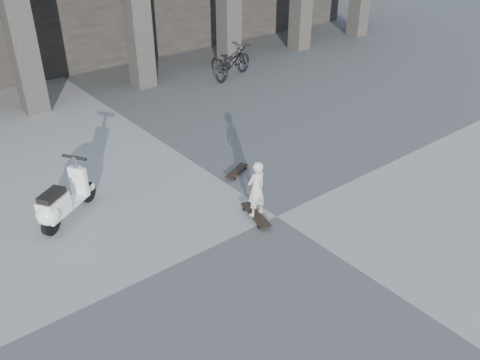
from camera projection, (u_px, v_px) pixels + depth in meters
ground at (277, 216)px, 10.10m from camera, size 90.00×90.00×0.00m
longboard at (256, 215)px, 10.01m from camera, size 0.46×1.00×0.10m
skateboard_spare at (237, 171)px, 11.57m from camera, size 0.78×0.49×0.09m
child at (256, 189)px, 9.70m from camera, size 0.44×0.30×1.16m
scooter at (59, 205)px, 9.63m from camera, size 1.47×1.05×1.16m
bicycle at (233, 62)px, 17.25m from camera, size 2.14×1.32×1.06m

